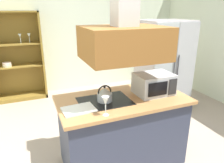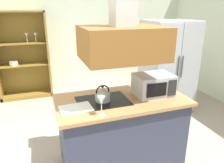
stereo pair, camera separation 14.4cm
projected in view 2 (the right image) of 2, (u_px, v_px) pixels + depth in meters
ground_plane at (108, 163)px, 2.78m from camera, size 7.80×7.80×0.00m
wall_back at (69, 34)px, 5.01m from camera, size 6.00×0.12×2.70m
kitchen_island at (121, 130)px, 2.69m from camera, size 1.57×0.82×0.90m
range_hood at (123, 31)px, 2.29m from camera, size 0.90×0.70×1.32m
refrigerator at (167, 66)px, 4.08m from camera, size 0.90×0.77×1.73m
dish_cabinet at (23, 61)px, 4.66m from camera, size 1.09×0.40×1.88m
kettle at (103, 94)px, 2.45m from camera, size 0.18×0.18×0.20m
cutting_board at (76, 109)px, 2.26m from camera, size 0.35×0.26×0.02m
microwave at (154, 85)px, 2.62m from camera, size 0.46×0.35×0.26m
wine_glass_on_counter at (101, 101)px, 2.10m from camera, size 0.08×0.08×0.21m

